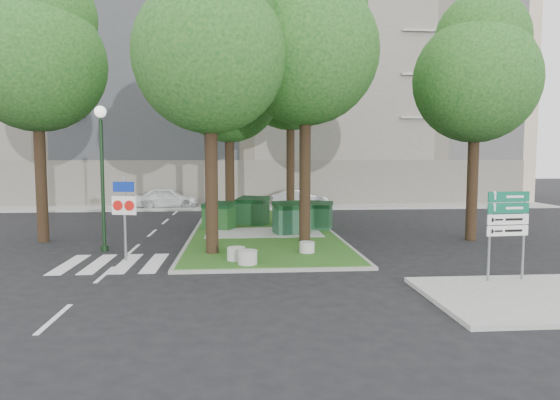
{
  "coord_description": "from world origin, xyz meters",
  "views": [
    {
      "loc": [
        -0.53,
        -14.74,
        3.46
      ],
      "look_at": [
        0.81,
        1.86,
        2.0
      ],
      "focal_mm": 32.0,
      "sensor_mm": 36.0,
      "label": 1
    }
  ],
  "objects": [
    {
      "name": "sidewalk_corner",
      "position": [
        6.5,
        -3.5,
        0.06
      ],
      "size": [
        5.0,
        4.0,
        0.12
      ],
      "primitive_type": "cube",
      "color": "#999993",
      "rests_on": "ground"
    },
    {
      "name": "litter_bin",
      "position": [
        3.1,
        9.69,
        0.45
      ],
      "size": [
        0.38,
        0.38,
        0.67
      ],
      "primitive_type": "cylinder",
      "color": "gold",
      "rests_on": "median_island"
    },
    {
      "name": "apartment_building",
      "position": [
        0.0,
        26.0,
        8.0
      ],
      "size": [
        41.0,
        12.0,
        16.0
      ],
      "primitive_type": "cube",
      "color": "beige",
      "rests_on": "ground"
    },
    {
      "name": "tree_median_near_right",
      "position": [
        2.09,
        4.56,
        7.99
      ],
      "size": [
        5.6,
        5.6,
        11.46
      ],
      "color": "black",
      "rests_on": "ground"
    },
    {
      "name": "dumpster_a",
      "position": [
        -1.51,
        8.31,
        0.73
      ],
      "size": [
        1.63,
        1.43,
        1.26
      ],
      "rotation": [
        0.0,
        0.0,
        -0.43
      ],
      "color": "#0F370F",
      "rests_on": "median_island"
    },
    {
      "name": "dumpster_b",
      "position": [
        0.09,
        9.75,
        0.78
      ],
      "size": [
        1.77,
        1.56,
        1.37
      ],
      "rotation": [
        0.0,
        0.0,
        -0.44
      ],
      "color": "#103717",
      "rests_on": "median_island"
    },
    {
      "name": "dumpster_c",
      "position": [
        1.69,
        6.62,
        0.79
      ],
      "size": [
        1.69,
        1.35,
        1.39
      ],
      "rotation": [
        0.0,
        0.0,
        0.22
      ],
      "color": "#103820",
      "rests_on": "median_island"
    },
    {
      "name": "tree_median_mid",
      "position": [
        -0.91,
        9.06,
        6.98
      ],
      "size": [
        4.8,
        4.8,
        9.99
      ],
      "color": "black",
      "rests_on": "ground"
    },
    {
      "name": "tree_street_left",
      "position": [
        -8.41,
        6.06,
        7.65
      ],
      "size": [
        5.4,
        5.4,
        11.0
      ],
      "color": "black",
      "rests_on": "ground"
    },
    {
      "name": "street_lamp",
      "position": [
        -5.49,
        3.76,
        3.31
      ],
      "size": [
        0.42,
        0.42,
        5.27
      ],
      "color": "black",
      "rests_on": "ground"
    },
    {
      "name": "tree_median_far",
      "position": [
        2.29,
        12.06,
        8.32
      ],
      "size": [
        5.8,
        5.8,
        11.93
      ],
      "color": "black",
      "rests_on": "ground"
    },
    {
      "name": "tree_median_near_left",
      "position": [
        -1.41,
        2.56,
        7.32
      ],
      "size": [
        5.2,
        5.2,
        10.53
      ],
      "color": "black",
      "rests_on": "ground"
    },
    {
      "name": "building_sidewalk",
      "position": [
        0.0,
        18.5,
        0.06
      ],
      "size": [
        42.0,
        3.0,
        0.12
      ],
      "primitive_type": "cube",
      "color": "#999993",
      "rests_on": "ground"
    },
    {
      "name": "tree_street_right",
      "position": [
        9.09,
        5.06,
        6.98
      ],
      "size": [
        5.0,
        5.0,
        10.06
      ],
      "color": "black",
      "rests_on": "ground"
    },
    {
      "name": "median_kerb",
      "position": [
        0.5,
        8.0,
        0.05
      ],
      "size": [
        6.3,
        16.3,
        0.1
      ],
      "primitive_type": "cube",
      "color": "gray",
      "rests_on": "ground"
    },
    {
      "name": "median_island",
      "position": [
        0.5,
        8.0,
        0.06
      ],
      "size": [
        6.0,
        16.0,
        0.12
      ],
      "primitive_type": "cube",
      "color": "#1E4A15",
      "rests_on": "ground"
    },
    {
      "name": "directional_sign",
      "position": [
        6.63,
        -2.0,
        1.72
      ],
      "size": [
        1.2,
        0.17,
        2.4
      ],
      "rotation": [
        0.0,
        0.0,
        0.09
      ],
      "color": "slate",
      "rests_on": "sidewalk_corner"
    },
    {
      "name": "traffic_sign_pole",
      "position": [
        -4.33,
        1.97,
        1.8
      ],
      "size": [
        0.83,
        0.24,
        2.8
      ],
      "rotation": [
        0.0,
        0.0,
        -0.24
      ],
      "color": "slate",
      "rests_on": "ground"
    },
    {
      "name": "car_silver",
      "position": [
        3.5,
        18.4,
        0.62
      ],
      "size": [
        3.87,
        1.57,
        1.25
      ],
      "primitive_type": "imported",
      "rotation": [
        0.0,
        0.0,
        1.5
      ],
      "color": "#9EA0A6",
      "rests_on": "ground"
    },
    {
      "name": "dumpster_d",
      "position": [
        3.0,
        7.91,
        0.73
      ],
      "size": [
        1.62,
        1.38,
        1.28
      ],
      "rotation": [
        0.0,
        0.0,
        -0.36
      ],
      "color": "#144322",
      "rests_on": "median_island"
    },
    {
      "name": "zebra_crossing",
      "position": [
        -3.75,
        1.5,
        0.01
      ],
      "size": [
        5.0,
        3.0,
        0.01
      ],
      "primitive_type": "cube",
      "color": "silver",
      "rests_on": "ground"
    },
    {
      "name": "bollard_right",
      "position": [
        1.79,
        2.27,
        0.31
      ],
      "size": [
        0.53,
        0.53,
        0.38
      ],
      "primitive_type": "cylinder",
      "color": "#A8A9A4",
      "rests_on": "median_island"
    },
    {
      "name": "ground",
      "position": [
        0.0,
        0.0,
        0.0
      ],
      "size": [
        120.0,
        120.0,
        0.0
      ],
      "primitive_type": "plane",
      "color": "black",
      "rests_on": "ground"
    },
    {
      "name": "bollard_mid",
      "position": [
        -0.3,
        0.56,
        0.34
      ],
      "size": [
        0.61,
        0.61,
        0.43
      ],
      "primitive_type": "cylinder",
      "color": "#A5A4A0",
      "rests_on": "median_island"
    },
    {
      "name": "car_white",
      "position": [
        -5.34,
        18.77,
        0.71
      ],
      "size": [
        4.19,
        1.72,
        1.42
      ],
      "primitive_type": "imported",
      "rotation": [
        0.0,
        0.0,
        1.58
      ],
      "color": "white",
      "rests_on": "ground"
    },
    {
      "name": "bollard_left",
      "position": [
        -0.66,
        1.18,
        0.33
      ],
      "size": [
        0.59,
        0.59,
        0.42
      ],
      "primitive_type": "cylinder",
      "color": "#A9AAA4",
      "rests_on": "median_island"
    }
  ]
}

